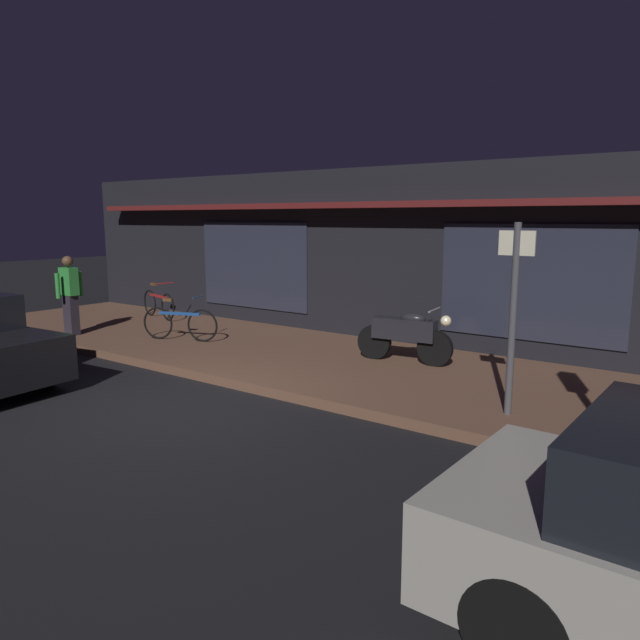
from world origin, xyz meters
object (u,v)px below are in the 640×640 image
(person_photographer, at_px, (70,294))
(motorcycle, at_px, (406,334))
(bicycle_parked, at_px, (180,323))
(sign_post, at_px, (513,308))
(bicycle_extra, at_px, (158,304))

(person_photographer, bearing_deg, motorcycle, 16.31)
(bicycle_parked, bearing_deg, sign_post, -5.09)
(motorcycle, height_order, person_photographer, person_photographer)
(motorcycle, xyz_separation_m, bicycle_parked, (-4.57, -1.04, -0.14))
(motorcycle, xyz_separation_m, bicycle_extra, (-7.11, 0.47, -0.14))
(person_photographer, relative_size, sign_post, 0.70)
(motorcycle, height_order, sign_post, sign_post)
(motorcycle, relative_size, bicycle_parked, 1.08)
(motorcycle, bearing_deg, person_photographer, -163.69)
(bicycle_extra, bearing_deg, person_photographer, -84.32)
(motorcycle, height_order, bicycle_parked, motorcycle)
(motorcycle, relative_size, bicycle_extra, 1.05)
(motorcycle, bearing_deg, bicycle_extra, 176.24)
(bicycle_parked, distance_m, person_photographer, 2.54)
(bicycle_parked, height_order, bicycle_extra, same)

